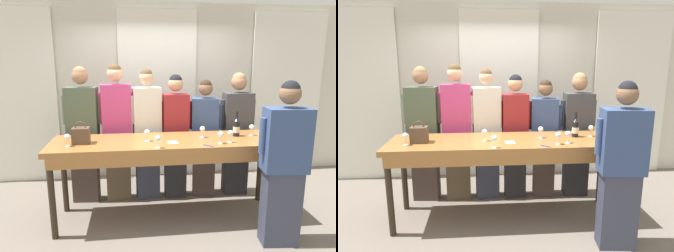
% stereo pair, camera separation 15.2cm
% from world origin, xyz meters
% --- Properties ---
extents(ground_plane, '(18.00, 18.00, 0.00)m').
position_xyz_m(ground_plane, '(0.00, 0.00, 0.00)').
color(ground_plane, '#70665B').
extents(wall_back, '(12.00, 0.06, 2.80)m').
position_xyz_m(wall_back, '(0.00, 1.51, 1.40)').
color(wall_back, beige).
rests_on(wall_back, ground_plane).
extents(curtain_panel_left, '(1.24, 0.03, 2.69)m').
position_xyz_m(curtain_panel_left, '(-2.20, 1.44, 1.34)').
color(curtain_panel_left, white).
rests_on(curtain_panel_left, ground_plane).
extents(curtain_panel_center, '(1.24, 0.03, 2.69)m').
position_xyz_m(curtain_panel_center, '(0.00, 1.44, 1.34)').
color(curtain_panel_center, white).
rests_on(curtain_panel_center, ground_plane).
extents(curtain_panel_right, '(1.24, 0.03, 2.69)m').
position_xyz_m(curtain_panel_right, '(2.20, 1.44, 1.34)').
color(curtain_panel_right, white).
rests_on(curtain_panel_right, ground_plane).
extents(tasting_bar, '(2.75, 0.77, 1.00)m').
position_xyz_m(tasting_bar, '(0.00, -0.02, 0.90)').
color(tasting_bar, '#9E6633').
rests_on(tasting_bar, ground_plane).
extents(wine_bottle, '(0.08, 0.08, 0.31)m').
position_xyz_m(wine_bottle, '(0.85, 0.08, 1.11)').
color(wine_bottle, black).
rests_on(wine_bottle, tasting_bar).
extents(handbag, '(0.19, 0.15, 0.25)m').
position_xyz_m(handbag, '(-1.00, -0.03, 1.09)').
color(handbag, brown).
rests_on(handbag, tasting_bar).
extents(wine_glass_front_left, '(0.06, 0.06, 0.14)m').
position_xyz_m(wine_glass_front_left, '(-0.16, -0.32, 1.10)').
color(wine_glass_front_left, white).
rests_on(wine_glass_front_left, tasting_bar).
extents(wine_glass_front_mid, '(0.06, 0.06, 0.14)m').
position_xyz_m(wine_glass_front_mid, '(0.68, -0.20, 1.10)').
color(wine_glass_front_mid, white).
rests_on(wine_glass_front_mid, tasting_bar).
extents(wine_glass_front_right, '(0.06, 0.06, 0.14)m').
position_xyz_m(wine_glass_front_right, '(0.56, -0.24, 1.10)').
color(wine_glass_front_right, white).
rests_on(wine_glass_front_right, tasting_bar).
extents(wine_glass_center_left, '(0.06, 0.06, 0.14)m').
position_xyz_m(wine_glass_center_left, '(1.05, 0.07, 1.10)').
color(wine_glass_center_left, white).
rests_on(wine_glass_center_left, tasting_bar).
extents(wine_glass_center_mid, '(0.06, 0.06, 0.14)m').
position_xyz_m(wine_glass_center_mid, '(-1.13, -0.14, 1.10)').
color(wine_glass_center_mid, white).
rests_on(wine_glass_center_mid, tasting_bar).
extents(wine_glass_center_right, '(0.06, 0.06, 0.14)m').
position_xyz_m(wine_glass_center_right, '(0.42, 0.06, 1.10)').
color(wine_glass_center_right, white).
rests_on(wine_glass_center_right, tasting_bar).
extents(wine_glass_back_left, '(0.06, 0.06, 0.14)m').
position_xyz_m(wine_glass_back_left, '(-0.26, -0.03, 1.10)').
color(wine_glass_back_left, white).
rests_on(wine_glass_back_left, tasting_bar).
extents(napkin, '(0.12, 0.12, 0.00)m').
position_xyz_m(napkin, '(0.03, -0.12, 1.00)').
color(napkin, white).
rests_on(napkin, tasting_bar).
extents(pen, '(0.10, 0.10, 0.01)m').
position_xyz_m(pen, '(0.40, -0.31, 1.00)').
color(pen, '#193399').
rests_on(pen, tasting_bar).
extents(guest_olive_jacket, '(0.52, 0.26, 1.85)m').
position_xyz_m(guest_olive_jacket, '(-1.08, 0.60, 0.96)').
color(guest_olive_jacket, '#473833').
rests_on(guest_olive_jacket, ground_plane).
extents(guest_pink_top, '(0.51, 0.23, 1.88)m').
position_xyz_m(guest_pink_top, '(-0.63, 0.60, 0.98)').
color(guest_pink_top, brown).
rests_on(guest_pink_top, ground_plane).
extents(guest_cream_sweater, '(0.48, 0.27, 1.81)m').
position_xyz_m(guest_cream_sweater, '(-0.22, 0.60, 0.94)').
color(guest_cream_sweater, '#383D51').
rests_on(guest_cream_sweater, ground_plane).
extents(guest_striped_shirt, '(0.46, 0.24, 1.74)m').
position_xyz_m(guest_striped_shirt, '(0.17, 0.60, 0.91)').
color(guest_striped_shirt, '#28282D').
rests_on(guest_striped_shirt, ground_plane).
extents(guest_navy_coat, '(0.48, 0.30, 1.66)m').
position_xyz_m(guest_navy_coat, '(0.58, 0.60, 0.86)').
color(guest_navy_coat, '#473833').
rests_on(guest_navy_coat, ground_plane).
extents(guest_beige_cap, '(0.51, 0.27, 1.76)m').
position_xyz_m(guest_beige_cap, '(1.05, 0.60, 0.91)').
color(guest_beige_cap, '#28282D').
rests_on(guest_beige_cap, ground_plane).
extents(host_pouring, '(0.55, 0.30, 1.73)m').
position_xyz_m(host_pouring, '(1.10, -0.68, 0.88)').
color(host_pouring, '#383D51').
rests_on(host_pouring, ground_plane).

